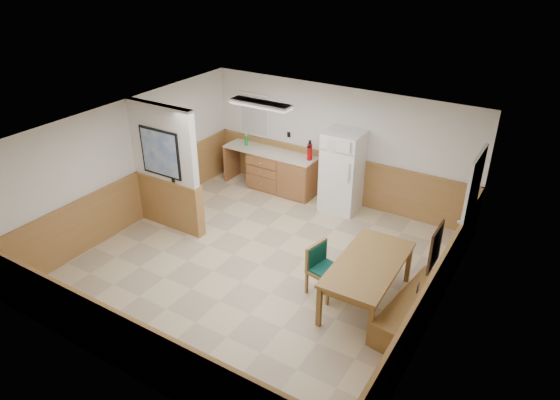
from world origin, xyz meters
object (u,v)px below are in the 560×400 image
Objects in this scene: refrigerator at (342,171)px; fire_extinguisher at (310,151)px; dining_bench at (411,303)px; dining_chair at (322,265)px; dining_table at (368,267)px; soap_bottle at (246,141)px.

refrigerator is 0.85m from fire_extinguisher.
fire_extinguisher is at bearing 146.66° from dining_bench.
dining_chair is at bearing -33.82° from fire_extinguisher.
dining_bench is at bearing -49.41° from refrigerator.
dining_table reaches higher than dining_bench.
dining_chair is 3.63× the size of soap_bottle.
fire_extinguisher is at bearing 134.08° from dining_chair.
fire_extinguisher is (-2.49, 2.68, 0.43)m from dining_table.
refrigerator reaches higher than soap_bottle.
dining_chair is at bearing -72.28° from refrigerator.
dining_bench is at bearing -7.22° from dining_table.
dining_bench is at bearing -16.54° from fire_extinguisher.
dining_table is 7.91× the size of soap_bottle.
dining_bench is 7.58× the size of soap_bottle.
dining_chair is (-0.74, -0.11, -0.17)m from dining_table.
refrigerator is 0.92× the size of dining_table.
dining_table is 0.76m from dining_chair.
refrigerator reaches higher than dining_bench.
dining_table is at bearing -178.74° from dining_bench.
dining_table is at bearing -32.77° from soap_bottle.
refrigerator is 3.64m from dining_bench.
refrigerator is 2.89m from dining_chair.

